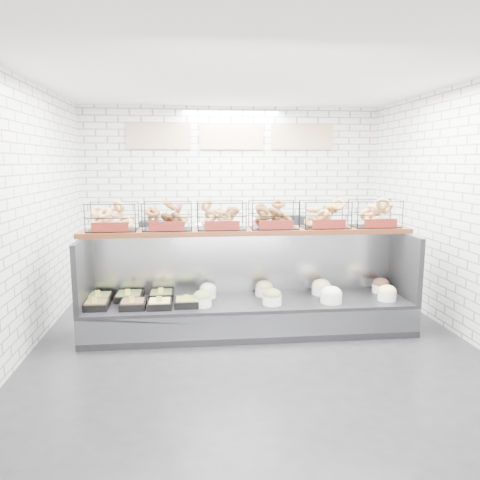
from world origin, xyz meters
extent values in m
plane|color=black|center=(0.00, 0.00, 0.00)|extent=(5.50, 5.50, 0.00)
cube|color=silver|center=(0.00, 2.75, 1.50)|extent=(5.00, 0.02, 3.00)
cube|color=silver|center=(-2.50, 0.00, 1.50)|extent=(0.02, 5.50, 3.00)
cube|color=silver|center=(2.50, 0.00, 1.50)|extent=(0.02, 5.50, 3.00)
cube|color=white|center=(0.00, 0.00, 3.00)|extent=(5.00, 5.50, 0.02)
cube|color=#CCAE8E|center=(-1.20, 2.72, 2.50)|extent=(1.05, 0.03, 0.42)
cube|color=#CCAE8E|center=(0.00, 2.72, 2.50)|extent=(1.05, 0.03, 0.42)
cube|color=#CCAE8E|center=(1.20, 2.72, 2.50)|extent=(1.05, 0.03, 0.42)
cube|color=black|center=(0.00, 0.30, 0.20)|extent=(4.00, 0.90, 0.40)
cube|color=#93969B|center=(0.00, -0.14, 0.22)|extent=(4.00, 0.03, 0.28)
cube|color=#93969B|center=(0.00, 0.71, 0.80)|extent=(4.00, 0.08, 0.80)
cube|color=black|center=(-1.97, 0.30, 0.80)|extent=(0.06, 0.90, 0.80)
cube|color=black|center=(1.97, 0.30, 0.80)|extent=(0.06, 0.90, 0.80)
cube|color=black|center=(-1.81, 0.14, 0.44)|extent=(0.28, 0.28, 0.08)
cube|color=brown|center=(-1.81, 0.14, 0.48)|extent=(0.23, 0.23, 0.04)
cube|color=#F0D653|center=(-1.81, 0.04, 0.53)|extent=(0.06, 0.01, 0.08)
cube|color=black|center=(-1.83, 0.43, 0.44)|extent=(0.29, 0.29, 0.08)
cube|color=#81984D|center=(-1.83, 0.43, 0.48)|extent=(0.25, 0.25, 0.04)
cube|color=#F0D653|center=(-1.83, 0.33, 0.53)|extent=(0.06, 0.01, 0.08)
cube|color=black|center=(-1.39, 0.12, 0.44)|extent=(0.29, 0.29, 0.08)
cube|color=brown|center=(-1.39, 0.12, 0.48)|extent=(0.25, 0.25, 0.04)
cube|color=#F0D653|center=(-1.39, 0.02, 0.53)|extent=(0.06, 0.01, 0.08)
cube|color=black|center=(-1.48, 0.47, 0.44)|extent=(0.33, 0.33, 0.08)
cube|color=#86974D|center=(-1.48, 0.47, 0.48)|extent=(0.28, 0.28, 0.04)
cube|color=#F0D653|center=(-1.48, 0.35, 0.53)|extent=(0.06, 0.01, 0.08)
cube|color=black|center=(-1.08, 0.10, 0.44)|extent=(0.28, 0.28, 0.08)
cube|color=#F0D67A|center=(-1.08, 0.10, 0.48)|extent=(0.24, 0.24, 0.04)
cube|color=#F0D653|center=(-1.08, 0.00, 0.53)|extent=(0.06, 0.01, 0.08)
cube|color=black|center=(-1.08, 0.48, 0.44)|extent=(0.30, 0.30, 0.08)
cube|color=olive|center=(-1.08, 0.48, 0.48)|extent=(0.25, 0.25, 0.04)
cube|color=#F0D653|center=(-1.08, 0.37, 0.53)|extent=(0.06, 0.01, 0.08)
cube|color=black|center=(-0.77, 0.14, 0.44)|extent=(0.28, 0.28, 0.08)
cube|color=olive|center=(-0.77, 0.14, 0.48)|extent=(0.24, 0.24, 0.04)
cube|color=#F0D653|center=(-0.77, 0.04, 0.53)|extent=(0.06, 0.01, 0.08)
cylinder|color=white|center=(-0.59, 0.12, 0.46)|extent=(0.22, 0.22, 0.11)
ellipsoid|color=olive|center=(-0.59, 0.12, 0.52)|extent=(0.22, 0.22, 0.15)
cylinder|color=white|center=(-0.51, 0.47, 0.46)|extent=(0.21, 0.21, 0.11)
ellipsoid|color=white|center=(-0.51, 0.47, 0.52)|extent=(0.21, 0.21, 0.15)
cylinder|color=white|center=(0.25, 0.10, 0.46)|extent=(0.23, 0.23, 0.11)
ellipsoid|color=olive|center=(0.25, 0.10, 0.52)|extent=(0.22, 0.22, 0.16)
cylinder|color=white|center=(0.21, 0.49, 0.46)|extent=(0.23, 0.23, 0.11)
ellipsoid|color=tan|center=(0.21, 0.49, 0.52)|extent=(0.22, 0.22, 0.16)
cylinder|color=white|center=(0.97, 0.09, 0.46)|extent=(0.26, 0.26, 0.11)
ellipsoid|color=silver|center=(0.97, 0.09, 0.52)|extent=(0.26, 0.26, 0.18)
cylinder|color=white|center=(0.95, 0.47, 0.46)|extent=(0.24, 0.24, 0.11)
ellipsoid|color=#D4C682|center=(0.95, 0.47, 0.52)|extent=(0.24, 0.24, 0.17)
cylinder|color=white|center=(1.68, 0.12, 0.46)|extent=(0.23, 0.23, 0.11)
ellipsoid|color=#F6DF7E|center=(1.68, 0.12, 0.52)|extent=(0.22, 0.22, 0.16)
cylinder|color=white|center=(1.75, 0.47, 0.46)|extent=(0.22, 0.22, 0.11)
ellipsoid|color=brown|center=(1.75, 0.47, 0.52)|extent=(0.22, 0.22, 0.15)
cube|color=#441D0E|center=(0.00, 0.52, 1.23)|extent=(4.10, 0.50, 0.06)
cube|color=black|center=(-1.64, 0.52, 1.43)|extent=(0.60, 0.38, 0.34)
cube|color=#5E1711|center=(-1.64, 0.32, 1.33)|extent=(0.42, 0.02, 0.11)
cube|color=black|center=(-0.99, 0.52, 1.43)|extent=(0.60, 0.38, 0.34)
cube|color=#5E1711|center=(-0.99, 0.32, 1.33)|extent=(0.42, 0.02, 0.11)
cube|color=black|center=(-0.33, 0.52, 1.43)|extent=(0.60, 0.38, 0.34)
cube|color=#5E1711|center=(-0.33, 0.32, 1.33)|extent=(0.42, 0.02, 0.11)
cube|color=black|center=(0.33, 0.52, 1.43)|extent=(0.60, 0.38, 0.34)
cube|color=#5E1711|center=(0.33, 0.32, 1.33)|extent=(0.42, 0.02, 0.11)
cube|color=black|center=(0.99, 0.52, 1.43)|extent=(0.60, 0.38, 0.34)
cube|color=#5E1711|center=(0.99, 0.32, 1.33)|extent=(0.42, 0.02, 0.11)
cube|color=black|center=(1.64, 0.52, 1.43)|extent=(0.60, 0.38, 0.34)
cube|color=#5E1711|center=(1.64, 0.32, 1.33)|extent=(0.42, 0.02, 0.11)
cube|color=#93969B|center=(0.00, 2.43, 0.45)|extent=(4.00, 0.60, 0.90)
cube|color=black|center=(-1.33, 2.40, 1.02)|extent=(0.40, 0.30, 0.24)
cube|color=silver|center=(-0.46, 2.44, 0.99)|extent=(0.35, 0.28, 0.18)
cylinder|color=#C03043|center=(0.38, 2.49, 1.01)|extent=(0.09, 0.09, 0.22)
cube|color=black|center=(1.02, 2.41, 1.05)|extent=(0.30, 0.30, 0.30)
camera|label=1|loc=(-0.70, -5.22, 2.08)|focal=35.00mm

